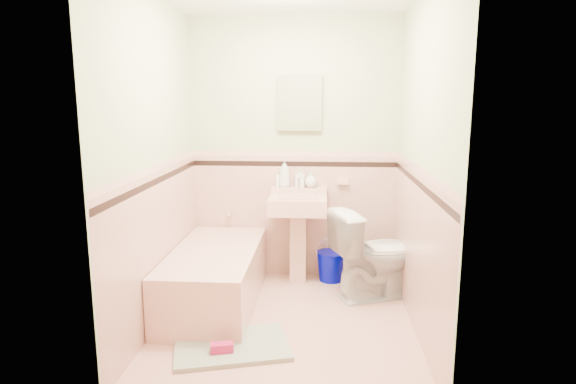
# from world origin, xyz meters

# --- Properties ---
(floor) EXTENTS (2.20, 2.20, 0.00)m
(floor) POSITION_xyz_m (0.00, 0.00, 0.00)
(floor) COLOR #E4A895
(floor) RESTS_ON ground
(wall_back) EXTENTS (2.50, 0.00, 2.50)m
(wall_back) POSITION_xyz_m (0.00, 1.10, 1.25)
(wall_back) COLOR beige
(wall_back) RESTS_ON ground
(wall_front) EXTENTS (2.50, 0.00, 2.50)m
(wall_front) POSITION_xyz_m (0.00, -1.10, 1.25)
(wall_front) COLOR beige
(wall_front) RESTS_ON ground
(wall_left) EXTENTS (0.00, 2.50, 2.50)m
(wall_left) POSITION_xyz_m (-1.00, 0.00, 1.25)
(wall_left) COLOR beige
(wall_left) RESTS_ON ground
(wall_right) EXTENTS (0.00, 2.50, 2.50)m
(wall_right) POSITION_xyz_m (1.00, 0.00, 1.25)
(wall_right) COLOR beige
(wall_right) RESTS_ON ground
(wainscot_back) EXTENTS (2.00, 0.00, 2.00)m
(wainscot_back) POSITION_xyz_m (0.00, 1.09, 0.60)
(wainscot_back) COLOR #E6AD9A
(wainscot_back) RESTS_ON ground
(wainscot_front) EXTENTS (2.00, 0.00, 2.00)m
(wainscot_front) POSITION_xyz_m (0.00, -1.09, 0.60)
(wainscot_front) COLOR #E6AD9A
(wainscot_front) RESTS_ON ground
(wainscot_left) EXTENTS (0.00, 2.20, 2.20)m
(wainscot_left) POSITION_xyz_m (-0.99, 0.00, 0.60)
(wainscot_left) COLOR #E6AD9A
(wainscot_left) RESTS_ON ground
(wainscot_right) EXTENTS (0.00, 2.20, 2.20)m
(wainscot_right) POSITION_xyz_m (0.99, 0.00, 0.60)
(wainscot_right) COLOR #E6AD9A
(wainscot_right) RESTS_ON ground
(accent_back) EXTENTS (2.00, 0.00, 2.00)m
(accent_back) POSITION_xyz_m (0.00, 1.08, 1.12)
(accent_back) COLOR black
(accent_back) RESTS_ON ground
(accent_front) EXTENTS (2.00, 0.00, 2.00)m
(accent_front) POSITION_xyz_m (0.00, -1.08, 1.12)
(accent_front) COLOR black
(accent_front) RESTS_ON ground
(accent_left) EXTENTS (0.00, 2.20, 2.20)m
(accent_left) POSITION_xyz_m (-0.98, 0.00, 1.12)
(accent_left) COLOR black
(accent_left) RESTS_ON ground
(accent_right) EXTENTS (0.00, 2.20, 2.20)m
(accent_right) POSITION_xyz_m (0.98, 0.00, 1.12)
(accent_right) COLOR black
(accent_right) RESTS_ON ground
(cap_back) EXTENTS (2.00, 0.00, 2.00)m
(cap_back) POSITION_xyz_m (0.00, 1.08, 1.22)
(cap_back) COLOR #E4AA9D
(cap_back) RESTS_ON ground
(cap_front) EXTENTS (2.00, 0.00, 2.00)m
(cap_front) POSITION_xyz_m (0.00, -1.08, 1.22)
(cap_front) COLOR #E4AA9D
(cap_front) RESTS_ON ground
(cap_left) EXTENTS (0.00, 2.20, 2.20)m
(cap_left) POSITION_xyz_m (-0.98, 0.00, 1.22)
(cap_left) COLOR #E4AA9D
(cap_left) RESTS_ON ground
(cap_right) EXTENTS (0.00, 2.20, 2.20)m
(cap_right) POSITION_xyz_m (0.98, 0.00, 1.22)
(cap_right) COLOR #E4AA9D
(cap_right) RESTS_ON ground
(bathtub) EXTENTS (0.70, 1.50, 0.45)m
(bathtub) POSITION_xyz_m (-0.63, 0.33, 0.23)
(bathtub) COLOR #DFA997
(bathtub) RESTS_ON floor
(tub_faucet) EXTENTS (0.04, 0.12, 0.04)m
(tub_faucet) POSITION_xyz_m (-0.63, 1.05, 0.63)
(tub_faucet) COLOR silver
(tub_faucet) RESTS_ON wall_back
(sink) EXTENTS (0.54, 0.48, 0.84)m
(sink) POSITION_xyz_m (0.05, 0.86, 0.42)
(sink) COLOR #DFA997
(sink) RESTS_ON floor
(sink_faucet) EXTENTS (0.02, 0.02, 0.10)m
(sink_faucet) POSITION_xyz_m (0.05, 1.00, 0.95)
(sink_faucet) COLOR silver
(sink_faucet) RESTS_ON sink
(medicine_cabinet) EXTENTS (0.40, 0.04, 0.50)m
(medicine_cabinet) POSITION_xyz_m (0.05, 1.07, 1.70)
(medicine_cabinet) COLOR white
(medicine_cabinet) RESTS_ON wall_back
(soap_dish) EXTENTS (0.11, 0.06, 0.04)m
(soap_dish) POSITION_xyz_m (0.47, 1.06, 0.95)
(soap_dish) COLOR #DFA997
(soap_dish) RESTS_ON wall_back
(soap_bottle_left) EXTENTS (0.13, 0.13, 0.27)m
(soap_bottle_left) POSITION_xyz_m (-0.09, 1.04, 1.04)
(soap_bottle_left) COLOR #B2B2B2
(soap_bottle_left) RESTS_ON sink
(soap_bottle_mid) EXTENTS (0.10, 0.10, 0.19)m
(soap_bottle_mid) POSITION_xyz_m (0.05, 1.04, 0.99)
(soap_bottle_mid) COLOR #B2B2B2
(soap_bottle_mid) RESTS_ON sink
(soap_bottle_right) EXTENTS (0.13, 0.13, 0.15)m
(soap_bottle_right) POSITION_xyz_m (0.16, 1.04, 0.98)
(soap_bottle_right) COLOR #B2B2B2
(soap_bottle_right) RESTS_ON sink
(tube) EXTENTS (0.04, 0.04, 0.12)m
(tube) POSITION_xyz_m (-0.16, 1.04, 0.96)
(tube) COLOR white
(tube) RESTS_ON sink
(toilet) EXTENTS (0.89, 0.70, 0.80)m
(toilet) POSITION_xyz_m (0.76, 0.57, 0.40)
(toilet) COLOR white
(toilet) RESTS_ON floor
(bucket) EXTENTS (0.29, 0.29, 0.29)m
(bucket) POSITION_xyz_m (0.37, 0.94, 0.14)
(bucket) COLOR #0004AD
(bucket) RESTS_ON floor
(bath_mat) EXTENTS (0.90, 0.72, 0.03)m
(bath_mat) POSITION_xyz_m (-0.35, -0.44, 0.02)
(bath_mat) COLOR gray
(bath_mat) RESTS_ON floor
(shoe) EXTENTS (0.17, 0.11, 0.06)m
(shoe) POSITION_xyz_m (-0.40, -0.55, 0.06)
(shoe) COLOR #BF1E59
(shoe) RESTS_ON bath_mat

